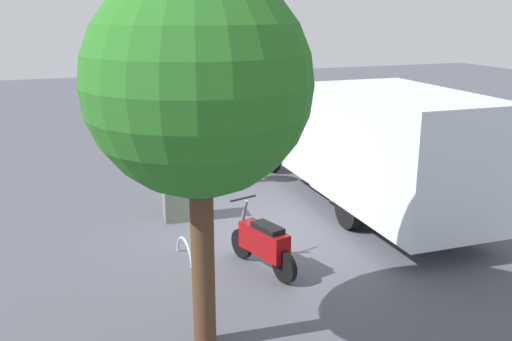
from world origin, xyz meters
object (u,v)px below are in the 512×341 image
object	(u,v)px
box_truck_near	(379,145)
street_tree	(198,85)
utility_cabinet	(176,191)
motorcycle	(263,243)
stop_sign	(184,115)
bike_rack_hoop	(185,259)

from	to	relation	value
box_truck_near	street_tree	distance (m)	6.51
box_truck_near	utility_cabinet	distance (m)	4.56
motorcycle	stop_sign	xyz separation A→B (m)	(5.27, 0.16, 1.38)
street_tree	utility_cabinet	distance (m)	5.81
utility_cabinet	bike_rack_hoop	bearing A→B (deg)	171.50
stop_sign	street_tree	world-z (taller)	street_tree
box_truck_near	utility_cabinet	size ratio (longest dim) A/B	5.82
utility_cabinet	stop_sign	bearing A→B (deg)	-18.41
box_truck_near	stop_sign	size ratio (longest dim) A/B	2.66
utility_cabinet	bike_rack_hoop	world-z (taller)	utility_cabinet
utility_cabinet	bike_rack_hoop	size ratio (longest dim) A/B	1.54
street_tree	utility_cabinet	size ratio (longest dim) A/B	3.86
motorcycle	utility_cabinet	bearing A→B (deg)	-0.20
stop_sign	box_truck_near	bearing A→B (deg)	-134.38
box_truck_near	stop_sign	xyz separation A→B (m)	(3.47, 3.54, 0.29)
stop_sign	street_tree	xyz separation A→B (m)	(-7.17, 1.42, 1.70)
box_truck_near	motorcycle	size ratio (longest dim) A/B	4.32
motorcycle	street_tree	xyz separation A→B (m)	(-1.90, 1.58, 3.08)
box_truck_near	street_tree	size ratio (longest dim) A/B	1.51
street_tree	box_truck_near	bearing A→B (deg)	-53.30
utility_cabinet	street_tree	bearing A→B (deg)	172.11
box_truck_near	utility_cabinet	xyz separation A→B (m)	(1.26, 4.28, -0.95)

